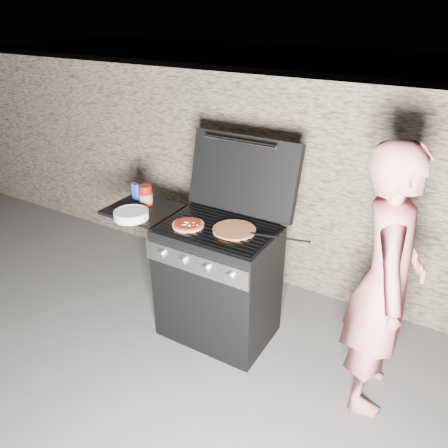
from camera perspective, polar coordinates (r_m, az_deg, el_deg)
The scene contains 10 objects.
ground at distance 3.52m, azimuth -0.72°, elevation -13.74°, with size 50.00×50.00×0.00m, color #4A4743.
stone_wall at distance 3.87m, azimuth 7.34°, elevation 5.58°, with size 8.00×0.35×1.80m, color gray.
gas_grill at distance 3.36m, azimuth -4.44°, elevation -6.36°, with size 1.34×0.79×0.91m, color black, non-canonical shape.
pizza_topped at distance 3.03m, azimuth -4.71°, elevation -0.04°, with size 0.22×0.22×0.02m, color tan, non-canonical shape.
pizza_plain at distance 2.96m, azimuth 1.34°, elevation -0.77°, with size 0.30×0.30×0.02m, color #E89156.
sauce_jar at distance 3.40m, azimuth -10.19°, elevation 3.77°, with size 0.10×0.10×0.15m, color maroon.
blue_carton at distance 3.51m, azimuth -11.44°, elevation 4.17°, with size 0.06×0.03×0.13m, color blue.
plate_stack at distance 3.21m, azimuth -12.02°, elevation 1.22°, with size 0.25×0.25×0.06m, color white.
person at distance 2.70m, azimuth 20.27°, elevation -7.32°, with size 0.62×0.41×1.70m, color #D2666C.
tongs at distance 2.81m, azimuth 6.80°, elevation -1.65°, with size 0.01×0.01×0.48m, color black.
Camera 1 is at (1.40, -2.28, 2.29)m, focal length 35.00 mm.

